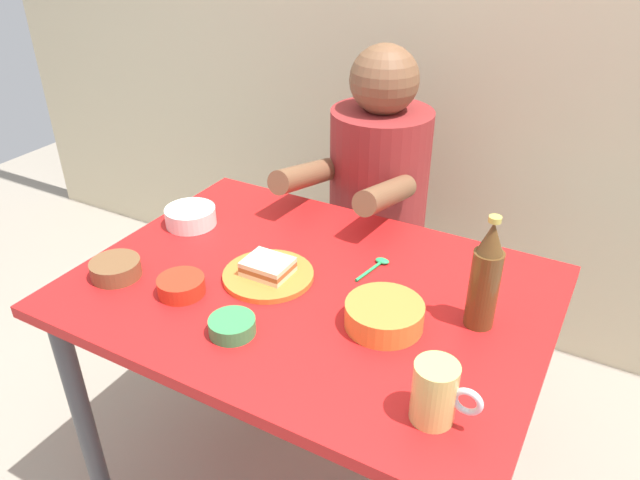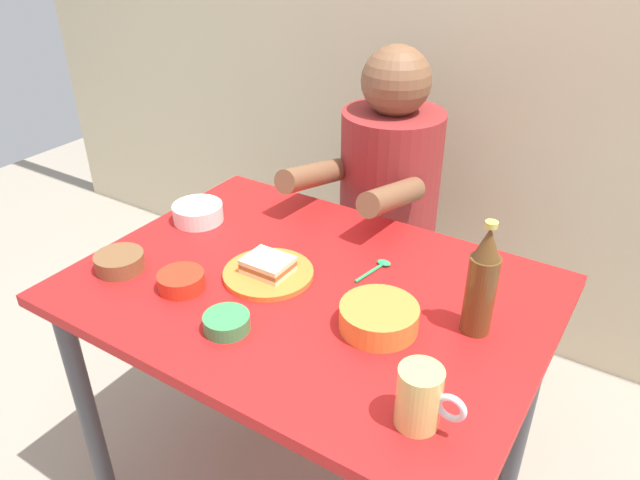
% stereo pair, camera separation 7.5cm
% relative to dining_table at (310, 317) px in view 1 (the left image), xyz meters
% --- Properties ---
extents(dining_table, '(1.10, 0.80, 0.74)m').
position_rel_dining_table_xyz_m(dining_table, '(0.00, 0.00, 0.00)').
color(dining_table, red).
rests_on(dining_table, ground).
extents(stool, '(0.34, 0.34, 0.45)m').
position_rel_dining_table_xyz_m(stool, '(-0.10, 0.63, -0.30)').
color(stool, '#4C4C51').
rests_on(stool, ground).
extents(person_seated, '(0.33, 0.56, 0.72)m').
position_rel_dining_table_xyz_m(person_seated, '(-0.10, 0.62, 0.12)').
color(person_seated, maroon).
rests_on(person_seated, stool).
extents(plate_orange, '(0.22, 0.22, 0.01)m').
position_rel_dining_table_xyz_m(plate_orange, '(-0.10, -0.02, 0.10)').
color(plate_orange, orange).
rests_on(plate_orange, dining_table).
extents(sandwich, '(0.11, 0.09, 0.04)m').
position_rel_dining_table_xyz_m(sandwich, '(-0.10, -0.02, 0.13)').
color(sandwich, beige).
rests_on(sandwich, plate_orange).
extents(beer_mug, '(0.13, 0.08, 0.12)m').
position_rel_dining_table_xyz_m(beer_mug, '(0.40, -0.25, 0.15)').
color(beer_mug, '#D1BC66').
rests_on(beer_mug, dining_table).
extents(beer_bottle, '(0.06, 0.06, 0.26)m').
position_rel_dining_table_xyz_m(beer_bottle, '(0.39, 0.05, 0.21)').
color(beer_bottle, '#593819').
rests_on(beer_bottle, dining_table).
extents(rice_bowl_white, '(0.14, 0.14, 0.05)m').
position_rel_dining_table_xyz_m(rice_bowl_white, '(-0.44, 0.10, 0.12)').
color(rice_bowl_white, silver).
rests_on(rice_bowl_white, dining_table).
extents(sauce_bowl_chili, '(0.11, 0.11, 0.04)m').
position_rel_dining_table_xyz_m(sauce_bowl_chili, '(-0.25, -0.17, 0.12)').
color(sauce_bowl_chili, red).
rests_on(sauce_bowl_chili, dining_table).
extents(dip_bowl_green, '(0.10, 0.10, 0.03)m').
position_rel_dining_table_xyz_m(dip_bowl_green, '(-0.06, -0.23, 0.11)').
color(dip_bowl_green, '#388C4C').
rests_on(dip_bowl_green, dining_table).
extents(soup_bowl_orange, '(0.17, 0.17, 0.05)m').
position_rel_dining_table_xyz_m(soup_bowl_orange, '(0.21, -0.05, 0.12)').
color(soup_bowl_orange, orange).
rests_on(soup_bowl_orange, dining_table).
extents(condiment_bowl_brown, '(0.12, 0.12, 0.04)m').
position_rel_dining_table_xyz_m(condiment_bowl_brown, '(-0.43, -0.19, 0.12)').
color(condiment_bowl_brown, brown).
rests_on(condiment_bowl_brown, dining_table).
extents(spoon, '(0.04, 0.12, 0.01)m').
position_rel_dining_table_xyz_m(spoon, '(0.11, 0.15, 0.10)').
color(spoon, '#26A559').
rests_on(spoon, dining_table).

